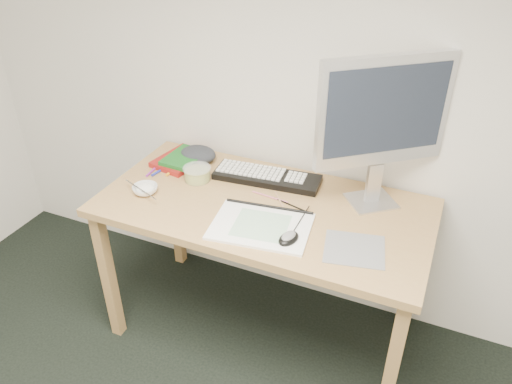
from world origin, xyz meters
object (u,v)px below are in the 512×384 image
(rice_bowl, at_px, (145,190))
(keyboard, at_px, (267,177))
(monitor, at_px, (383,116))
(desk, at_px, (263,220))
(sketchpad, at_px, (261,226))

(rice_bowl, bearing_deg, keyboard, 35.36)
(keyboard, bearing_deg, rice_bowl, -149.83)
(monitor, bearing_deg, desk, 167.05)
(desk, distance_m, monitor, 0.66)
(desk, relative_size, keyboard, 2.89)
(keyboard, height_order, rice_bowl, rice_bowl)
(desk, relative_size, sketchpad, 3.63)
(desk, relative_size, rice_bowl, 12.68)
(keyboard, distance_m, rice_bowl, 0.55)
(desk, bearing_deg, keyboard, 108.33)
(sketchpad, relative_size, rice_bowl, 3.50)
(rice_bowl, bearing_deg, sketchpad, -3.38)
(sketchpad, distance_m, keyboard, 0.37)
(desk, distance_m, keyboard, 0.22)
(desk, relative_size, monitor, 2.21)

